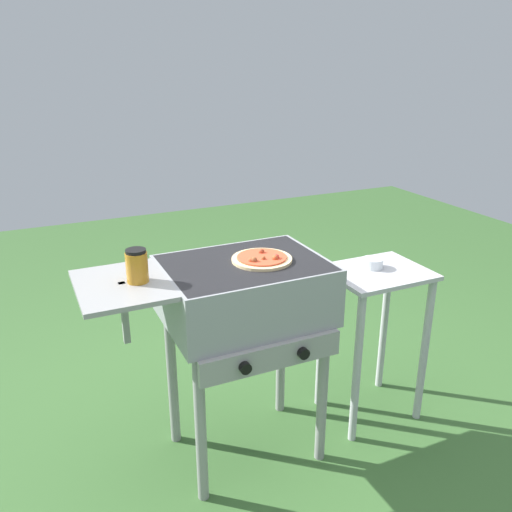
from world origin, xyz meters
The scene contains 6 objects.
ground_plane centered at (0.00, 0.00, 0.00)m, with size 8.00×8.00×0.00m, color #38602D.
grill centered at (-0.01, 0.00, 0.76)m, with size 0.96×0.53×0.90m.
pizza_pepperoni centered at (0.07, -0.01, 0.91)m, with size 0.24×0.24×0.04m.
sauce_jar centered at (-0.42, -0.01, 0.96)m, with size 0.08×0.08×0.12m.
prep_table centered at (0.66, 0.00, 0.54)m, with size 0.44×0.36×0.76m.
topping_bowl_near centered at (0.66, 0.04, 0.78)m, with size 0.09×0.09×0.04m.
Camera 1 is at (-0.77, -1.77, 1.64)m, focal length 36.85 mm.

